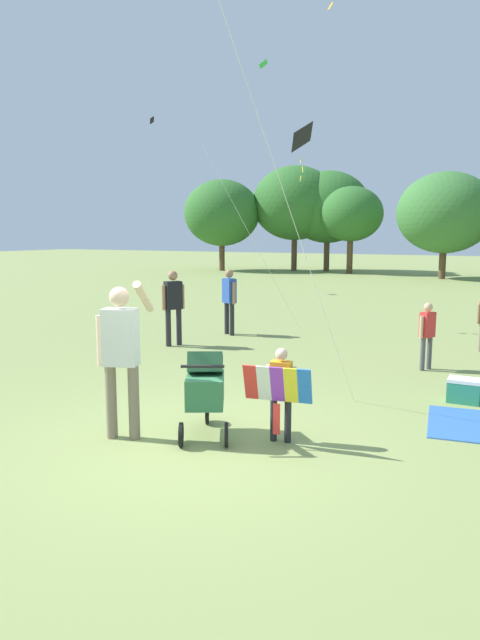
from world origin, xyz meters
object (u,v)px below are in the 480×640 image
person_adult_flyer (121,348)px  person_red_shirt (427,330)px  stroller (205,386)px  cooler_box (464,390)px  kite_green_novelty (299,145)px  person_back_turned (229,296)px  person_couple_left (173,302)px  child_with_butterfly_kite (280,387)px

person_adult_flyer → person_red_shirt: bearing=63.2°
stroller → cooler_box: (2.65, 2.85, -0.43)m
person_red_shirt → cooler_box: bearing=-65.3°
stroller → kite_green_novelty: bearing=103.9°
kite_green_novelty → person_red_shirt: kite_green_novelty is taller
person_red_shirt → stroller: bearing=-111.4°
person_back_turned → person_adult_flyer: bearing=-72.0°
person_adult_flyer → cooler_box: size_ratio=4.22×
person_couple_left → cooler_box: bearing=-14.6°
child_with_butterfly_kite → person_couple_left: 6.09m
child_with_butterfly_kite → cooler_box: bearing=57.2°
kite_green_novelty → person_red_shirt: bearing=-41.0°
child_with_butterfly_kite → person_back_turned: 7.19m
stroller → kite_green_novelty: (-1.96, 7.93, 3.97)m
person_adult_flyer → kite_green_novelty: kite_green_novelty is taller
person_adult_flyer → stroller: person_adult_flyer is taller
kite_green_novelty → person_back_turned: size_ratio=3.28×
child_with_butterfly_kite → stroller: bearing=-170.1°
cooler_box → child_with_butterfly_kite: bearing=-122.8°
stroller → person_couple_left: size_ratio=0.67×
person_back_turned → cooler_box: size_ratio=3.50×
kite_green_novelty → person_red_shirt: (3.78, -3.28, -3.87)m
person_red_shirt → person_back_turned: size_ratio=0.77×
child_with_butterfly_kite → cooler_box: (1.73, 2.69, -0.49)m
person_couple_left → person_back_turned: (0.43, 1.75, -0.03)m
cooler_box → person_couple_left: bearing=165.4°
person_couple_left → person_back_turned: 1.81m
child_with_butterfly_kite → cooler_box: 3.24m
person_couple_left → person_back_turned: person_couple_left is taller
person_couple_left → person_back_turned: size_ratio=1.04×
person_back_turned → kite_green_novelty: bearing=59.3°
child_with_butterfly_kite → stroller: child_with_butterfly_kite is taller
child_with_butterfly_kite → kite_green_novelty: bearing=110.3°
person_red_shirt → cooler_box: person_red_shirt is taller
stroller → person_back_turned: size_ratio=0.70×
child_with_butterfly_kite → person_back_turned: bearing=123.0°
stroller → cooler_box: 3.91m
child_with_butterfly_kite → person_red_shirt: 4.58m
person_couple_left → cooler_box: size_ratio=3.63×
child_with_butterfly_kite → person_red_shirt: bearing=78.6°
child_with_butterfly_kite → person_back_turned: person_back_turned is taller
person_adult_flyer → cooler_box: person_adult_flyer is taller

